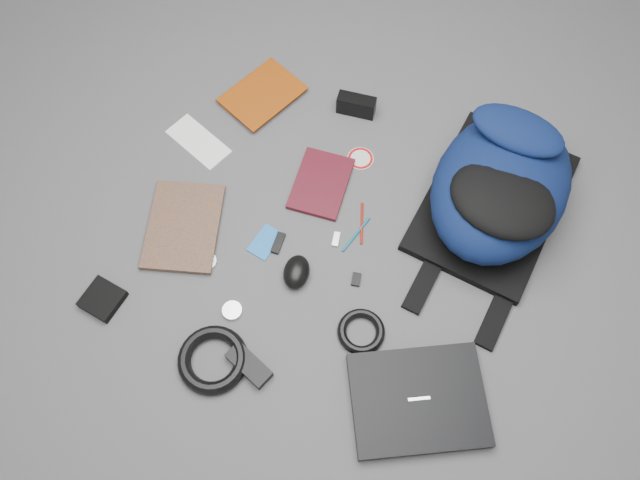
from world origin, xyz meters
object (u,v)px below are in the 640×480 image
at_px(dvd_case, 321,184).
at_px(power_brick, 249,365).
at_px(laptop, 418,400).
at_px(comic_book, 148,224).
at_px(textbook_red, 243,79).
at_px(mouse, 296,272).
at_px(pouch, 103,299).
at_px(compact_camera, 356,105).
at_px(backpack, 501,185).

relative_size(dvd_case, power_brick, 1.70).
relative_size(laptop, comic_book, 1.20).
distance_m(laptop, textbook_red, 1.08).
bearing_deg(mouse, dvd_case, 88.47).
height_order(laptop, power_brick, laptop).
xyz_separation_m(mouse, pouch, (-0.44, -0.26, -0.01)).
distance_m(comic_book, mouse, 0.43).
relative_size(laptop, dvd_case, 1.58).
height_order(comic_book, power_brick, power_brick).
height_order(compact_camera, mouse, compact_camera).
xyz_separation_m(backpack, power_brick, (-0.43, -0.67, -0.10)).
bearing_deg(comic_book, mouse, -15.07).
bearing_deg(backpack, textbook_red, 177.21).
relative_size(compact_camera, mouse, 1.18).
relative_size(mouse, power_brick, 0.80).
distance_m(dvd_case, power_brick, 0.55).
bearing_deg(pouch, compact_camera, 64.11).
bearing_deg(textbook_red, backpack, 13.78).
height_order(laptop, pouch, laptop).
distance_m(textbook_red, compact_camera, 0.36).
height_order(textbook_red, power_brick, power_brick).
bearing_deg(pouch, textbook_red, 87.57).
height_order(textbook_red, comic_book, textbook_red).
bearing_deg(dvd_case, compact_camera, 84.37).
height_order(mouse, pouch, mouse).
relative_size(laptop, power_brick, 2.68).
bearing_deg(compact_camera, laptop, -66.42).
height_order(laptop, mouse, mouse).
relative_size(power_brick, pouch, 1.27).
bearing_deg(power_brick, textbook_red, 136.34).
distance_m(mouse, power_brick, 0.27).
xyz_separation_m(compact_camera, power_brick, (0.03, -0.82, -0.02)).
height_order(textbook_red, dvd_case, textbook_red).
xyz_separation_m(textbook_red, comic_book, (-0.03, -0.55, -0.00)).
height_order(textbook_red, compact_camera, compact_camera).
bearing_deg(dvd_case, mouse, -86.38).
bearing_deg(comic_book, power_brick, -48.19).
height_order(dvd_case, power_brick, power_brick).
bearing_deg(dvd_case, laptop, -52.06).
relative_size(textbook_red, pouch, 2.42).
bearing_deg(backpack, mouse, -130.16).
height_order(backpack, power_brick, backpack).
bearing_deg(comic_book, pouch, -108.37).
bearing_deg(comic_book, textbook_red, 69.39).
xyz_separation_m(compact_camera, mouse, (0.04, -0.55, -0.01)).
distance_m(dvd_case, pouch, 0.66).
bearing_deg(backpack, dvd_case, -159.30).
bearing_deg(compact_camera, power_brick, -95.08).
height_order(dvd_case, mouse, mouse).
distance_m(laptop, compact_camera, 0.87).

